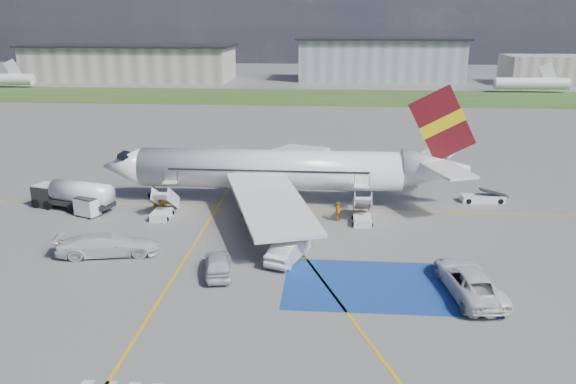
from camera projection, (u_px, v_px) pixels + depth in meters
name	position (u px, v px, depth m)	size (l,w,h in m)	color
ground	(250.00, 258.00, 43.47)	(400.00, 400.00, 0.00)	#60605E
grass_strip	(307.00, 97.00, 133.98)	(400.00, 30.00, 0.01)	#2D4C1E
taxiway_line_main	(268.00, 208.00, 54.91)	(120.00, 0.20, 0.01)	gold
taxiway_line_cross	(146.00, 321.00, 34.32)	(0.20, 60.00, 0.01)	gold
taxiway_line_diag	(268.00, 208.00, 54.91)	(0.20, 60.00, 0.01)	gold
staging_box	(385.00, 285.00, 38.90)	(14.00, 8.00, 0.01)	navy
terminal_west	(132.00, 63.00, 170.02)	(60.00, 22.00, 10.00)	gray
terminal_centre	(380.00, 60.00, 168.81)	(48.00, 18.00, 12.00)	gray
airliner	(285.00, 170.00, 55.70)	(36.81, 32.95, 11.92)	silver
airstairs_fwd	(163.00, 210.00, 52.30)	(1.90, 5.20, 3.60)	silver
airstairs_aft	(362.00, 216.00, 50.90)	(1.90, 5.20, 3.60)	silver
fuel_tanker	(73.00, 197.00, 54.25)	(8.66, 4.42, 2.86)	black
gpu_cart	(87.00, 208.00, 52.41)	(2.55, 2.13, 1.83)	silver
belt_loader	(483.00, 199.00, 56.69)	(4.66, 1.98, 1.37)	silver
car_silver_a	(218.00, 264.00, 40.41)	(1.94, 4.82, 1.64)	#BABBC2
car_silver_b	(288.00, 250.00, 42.70)	(1.76, 5.05, 1.66)	#AEB0B5
van_white_a	(469.00, 276.00, 37.62)	(2.87, 6.23, 2.34)	silver
van_white_b	(108.00, 241.00, 43.64)	(2.39, 5.88, 2.30)	silver
crew_fwd	(155.00, 203.00, 54.07)	(0.57, 0.37, 1.56)	orange
crew_nose	(162.00, 202.00, 53.77)	(0.93, 0.73, 1.92)	orange
crew_aft	(338.00, 211.00, 51.14)	(1.07, 0.45, 1.83)	orange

